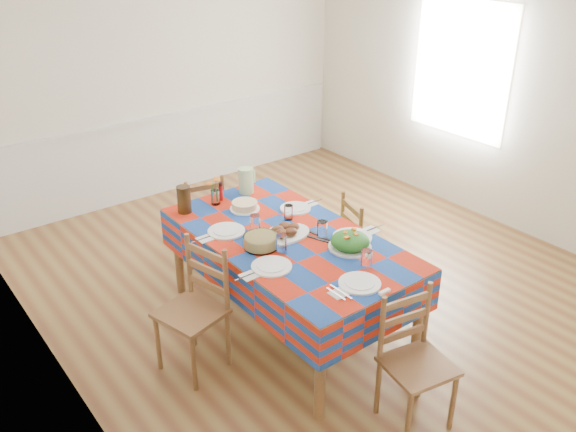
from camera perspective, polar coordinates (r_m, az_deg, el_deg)
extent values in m
cube|color=brown|center=(5.60, 2.17, -5.58)|extent=(4.50, 5.00, 0.04)
cube|color=silver|center=(7.05, -11.12, 12.88)|extent=(4.50, 0.04, 2.70)
cube|color=silver|center=(4.05, -23.10, 0.89)|extent=(0.04, 5.00, 2.70)
cube|color=silver|center=(6.65, 17.96, 11.28)|extent=(0.04, 5.00, 2.70)
cube|color=silver|center=(7.13, -10.62, 9.31)|extent=(4.41, 0.06, 0.04)
cube|color=silver|center=(7.28, -10.38, 5.95)|extent=(4.41, 0.03, 0.90)
plane|color=white|center=(6.75, 15.85, 13.10)|extent=(0.00, 1.40, 1.40)
cylinder|color=brown|center=(3.96, 3.03, -14.33)|extent=(0.07, 0.07, 0.74)
cylinder|color=brown|center=(4.49, 12.11, -9.36)|extent=(0.07, 0.07, 0.74)
cylinder|color=brown|center=(5.23, -10.23, -3.55)|extent=(0.07, 0.07, 0.74)
cylinder|color=brown|center=(5.64, -2.05, -0.76)|extent=(0.07, 0.07, 0.74)
cube|color=brown|center=(4.56, 0.00, -2.23)|extent=(1.04, 1.98, 0.04)
cube|color=#B0210F|center=(4.55, 0.00, -1.97)|extent=(1.08, 2.02, 0.01)
cube|color=#B0210F|center=(4.37, -5.66, -5.87)|extent=(0.01, 2.02, 0.31)
cube|color=#B0210F|center=(4.94, 4.99, -1.77)|extent=(0.01, 2.02, 0.31)
cube|color=#B0210F|center=(4.01, 8.97, -9.43)|extent=(1.08, 0.01, 0.31)
cube|color=#B0210F|center=(5.37, -6.58, 0.61)|extent=(1.08, 0.01, 0.31)
cylinder|color=white|center=(4.01, 6.73, -6.27)|extent=(0.28, 0.28, 0.01)
cylinder|color=white|center=(4.00, 6.73, -6.15)|extent=(0.20, 0.20, 0.01)
cylinder|color=white|center=(4.16, 7.34, -4.03)|extent=(0.08, 0.08, 0.13)
cube|color=white|center=(3.90, 4.73, -7.25)|extent=(0.10, 0.10, 0.01)
cube|color=silver|center=(3.89, 4.51, -7.29)|extent=(0.01, 0.18, 0.00)
cube|color=silver|center=(3.91, 4.96, -7.08)|extent=(0.01, 0.21, 0.00)
cylinder|color=white|center=(4.16, -1.55, -4.74)|extent=(0.28, 0.28, 0.01)
cylinder|color=white|center=(4.16, -1.55, -4.62)|extent=(0.20, 0.20, 0.01)
cylinder|color=white|center=(4.31, -0.64, -2.63)|extent=(0.08, 0.08, 0.14)
cube|color=white|center=(4.07, -3.68, -5.62)|extent=(0.10, 0.10, 0.01)
cube|color=silver|center=(4.06, -3.93, -5.65)|extent=(0.18, 0.01, 0.00)
cube|color=silver|center=(4.08, -3.44, -5.46)|extent=(0.21, 0.01, 0.00)
cylinder|color=white|center=(4.63, -5.79, -1.42)|extent=(0.28, 0.28, 0.01)
cylinder|color=white|center=(4.63, -5.80, -1.30)|extent=(0.20, 0.20, 0.01)
cylinder|color=white|center=(4.60, -3.10, -0.70)|extent=(0.08, 0.08, 0.14)
cube|color=white|center=(4.55, -7.80, -2.14)|extent=(0.11, 0.11, 0.01)
cube|color=silver|center=(4.54, -8.03, -2.16)|extent=(0.18, 0.01, 0.00)
cube|color=silver|center=(4.56, -7.57, -2.00)|extent=(0.21, 0.01, 0.00)
cylinder|color=white|center=(4.55, 6.03, -1.98)|extent=(0.29, 0.29, 0.02)
cylinder|color=white|center=(4.54, 6.03, -1.86)|extent=(0.21, 0.21, 0.01)
cylinder|color=white|center=(4.49, 3.21, -1.34)|extent=(0.08, 0.08, 0.14)
cube|color=white|center=(4.67, 7.78, -1.32)|extent=(0.11, 0.11, 0.01)
cube|color=silver|center=(4.66, 7.59, -1.34)|extent=(0.18, 0.01, 0.00)
cube|color=silver|center=(4.68, 7.97, -1.19)|extent=(0.22, 0.01, 0.00)
cylinder|color=white|center=(4.97, 0.70, 0.73)|extent=(0.25, 0.25, 0.01)
cylinder|color=white|center=(4.96, 0.70, 0.82)|extent=(0.18, 0.18, 0.01)
cylinder|color=white|center=(4.77, 0.04, 0.34)|extent=(0.07, 0.07, 0.12)
cube|color=white|center=(5.06, 2.20, 1.19)|extent=(0.09, 0.09, 0.01)
cube|color=silver|center=(5.05, 2.03, 1.19)|extent=(0.16, 0.01, 0.00)
cube|color=silver|center=(5.07, 2.36, 1.30)|extent=(0.19, 0.01, 0.00)
ellipsoid|color=white|center=(4.56, -0.21, -1.70)|extent=(0.39, 0.28, 0.02)
ellipsoid|color=black|center=(4.58, 0.48, -1.03)|extent=(0.10, 0.09, 0.06)
ellipsoid|color=black|center=(4.59, -0.33, -0.96)|extent=(0.10, 0.09, 0.06)
ellipsoid|color=black|center=(4.54, -0.99, -1.29)|extent=(0.10, 0.09, 0.06)
ellipsoid|color=black|center=(4.50, -0.66, -1.61)|extent=(0.10, 0.09, 0.06)
ellipsoid|color=black|center=(4.51, 0.25, -1.50)|extent=(0.10, 0.09, 0.06)
cylinder|color=white|center=(4.41, 5.80, -2.92)|extent=(0.31, 0.31, 0.01)
ellipsoid|color=#104314|center=(4.39, 5.83, -2.36)|extent=(0.28, 0.28, 0.13)
cube|color=#D46112|center=(4.30, 5.54, -2.04)|extent=(0.04, 0.03, 0.01)
cube|color=#D46112|center=(4.37, 5.39, -1.56)|extent=(0.04, 0.04, 0.01)
cube|color=#D46112|center=(4.35, 6.35, -1.71)|extent=(0.03, 0.04, 0.01)
cube|color=#D46112|center=(4.42, 6.19, -1.25)|extent=(0.04, 0.04, 0.01)
cylinder|color=white|center=(4.39, -2.57, -2.39)|extent=(0.25, 0.25, 0.09)
cylinder|color=#D1B96F|center=(4.39, -2.57, -2.38)|extent=(0.23, 0.23, 0.08)
cylinder|color=white|center=(4.97, -4.06, 0.68)|extent=(0.24, 0.24, 0.01)
cylinder|color=#D6B582|center=(4.96, -4.08, 1.03)|extent=(0.21, 0.21, 0.06)
cube|color=black|center=(4.53, 2.25, -1.99)|extent=(0.13, 0.31, 0.01)
cube|color=black|center=(4.58, 2.60, -1.69)|extent=(0.06, 0.32, 0.01)
cylinder|color=white|center=(5.07, -6.81, 1.77)|extent=(0.07, 0.07, 0.12)
cylinder|color=#296E24|center=(5.04, -7.04, 2.18)|extent=(0.01, 0.01, 0.18)
ellipsoid|color=#D46112|center=(4.99, -7.39, 3.01)|extent=(0.06, 0.06, 0.02)
cylinder|color=#296E24|center=(5.06, -6.75, 2.32)|extent=(0.01, 0.01, 0.18)
ellipsoid|color=#D46112|center=(5.04, -6.68, 3.52)|extent=(0.06, 0.06, 0.02)
cylinder|color=#296E24|center=(5.03, -6.74, 2.18)|extent=(0.01, 0.01, 0.18)
ellipsoid|color=#D46112|center=(4.97, -6.68, 3.35)|extent=(0.06, 0.06, 0.02)
cylinder|color=#AF0E0E|center=(5.12, -6.30, 2.31)|extent=(0.04, 0.04, 0.16)
cylinder|color=#AED999|center=(5.24, -3.95, 3.35)|extent=(0.13, 0.13, 0.22)
cylinder|color=black|center=(4.94, -9.71, 1.53)|extent=(0.11, 0.11, 0.22)
cube|color=white|center=(3.94, 9.02, -7.03)|extent=(0.09, 0.03, 0.02)
cylinder|color=brown|center=(3.94, 11.21, -18.25)|extent=(0.03, 0.03, 0.43)
cylinder|color=brown|center=(4.11, 15.18, -16.44)|extent=(0.03, 0.03, 0.43)
cylinder|color=brown|center=(4.12, 8.41, -15.54)|extent=(0.03, 0.03, 0.43)
cylinder|color=brown|center=(4.29, 12.30, -13.96)|extent=(0.03, 0.03, 0.43)
cube|color=brown|center=(3.96, 12.10, -13.57)|extent=(0.46, 0.45, 0.03)
cylinder|color=brown|center=(3.84, 8.78, -10.43)|extent=(0.03, 0.03, 0.48)
cylinder|color=brown|center=(4.02, 12.84, -8.96)|extent=(0.03, 0.03, 0.48)
cube|color=brown|center=(3.98, 10.74, -10.79)|extent=(0.34, 0.08, 0.05)
cube|color=brown|center=(3.91, 10.90, -9.34)|extent=(0.34, 0.08, 0.05)
cube|color=brown|center=(3.84, 11.05, -7.84)|extent=(0.34, 0.08, 0.05)
cylinder|color=brown|center=(5.98, -6.95, -1.06)|extent=(0.03, 0.03, 0.41)
cylinder|color=brown|center=(5.90, -9.99, -1.69)|extent=(0.03, 0.03, 0.41)
cylinder|color=brown|center=(5.72, -5.92, -2.37)|extent=(0.03, 0.03, 0.41)
cylinder|color=brown|center=(5.63, -9.09, -3.06)|extent=(0.03, 0.03, 0.41)
cube|color=brown|center=(5.70, -8.13, -0.07)|extent=(0.46, 0.44, 0.03)
cylinder|color=brown|center=(5.51, -6.10, 1.57)|extent=(0.03, 0.03, 0.46)
cylinder|color=brown|center=(5.42, -9.39, 0.93)|extent=(0.03, 0.03, 0.46)
cube|color=brown|center=(5.50, -7.67, 0.39)|extent=(0.33, 0.09, 0.05)
cube|color=brown|center=(5.45, -7.75, 1.51)|extent=(0.33, 0.09, 0.05)
cube|color=brown|center=(5.40, -7.82, 2.67)|extent=(0.33, 0.09, 0.05)
cylinder|color=brown|center=(4.50, -12.08, -11.53)|extent=(0.04, 0.04, 0.45)
cylinder|color=brown|center=(4.28, -8.82, -13.49)|extent=(0.04, 0.04, 0.45)
cylinder|color=brown|center=(4.67, -8.90, -9.60)|extent=(0.04, 0.04, 0.45)
cylinder|color=brown|center=(4.46, -5.62, -11.35)|extent=(0.04, 0.04, 0.45)
cube|color=brown|center=(4.33, -9.08, -8.95)|extent=(0.49, 0.51, 0.03)
cylinder|color=brown|center=(4.42, -9.24, -4.55)|extent=(0.04, 0.04, 0.50)
cylinder|color=brown|center=(4.19, -5.82, -6.15)|extent=(0.04, 0.04, 0.50)
cube|color=brown|center=(4.36, -7.50, -6.45)|extent=(0.11, 0.35, 0.05)
cube|color=brown|center=(4.29, -7.60, -4.99)|extent=(0.11, 0.35, 0.05)
cube|color=brown|center=(4.22, -7.70, -3.48)|extent=(0.11, 0.35, 0.05)
cylinder|color=brown|center=(5.28, 9.67, -5.25)|extent=(0.03, 0.03, 0.42)
cylinder|color=brown|center=(5.53, 7.95, -3.58)|extent=(0.03, 0.03, 0.42)
cylinder|color=brown|center=(5.14, 6.62, -5.96)|extent=(0.03, 0.03, 0.42)
cylinder|color=brown|center=(5.39, 5.01, -4.20)|extent=(0.03, 0.03, 0.42)
cube|color=brown|center=(5.22, 7.45, -2.64)|extent=(0.46, 0.48, 0.03)
cylinder|color=brown|center=(4.92, 6.79, -1.66)|extent=(0.03, 0.03, 0.46)
cylinder|color=brown|center=(5.18, 5.10, -0.04)|extent=(0.03, 0.03, 0.46)
cube|color=brown|center=(5.09, 5.88, -1.76)|extent=(0.11, 0.32, 0.05)
cube|color=brown|center=(5.04, 5.94, -0.55)|extent=(0.11, 0.32, 0.05)
cube|color=brown|center=(4.98, 6.00, 0.68)|extent=(0.11, 0.32, 0.05)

